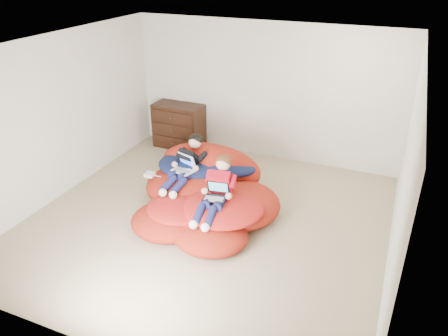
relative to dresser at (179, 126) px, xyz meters
The scene contains 9 objects.
room_shell 2.79m from the dresser, 53.59° to the right, with size 5.10×5.10×2.77m.
dresser is the anchor object (origin of this frame).
beanbag_pile 2.46m from the dresser, 52.55° to the right, with size 2.22×2.24×0.83m.
cream_pillow 1.58m from the dresser, 50.33° to the right, with size 0.40×0.25×0.25m, color #EDE9CD.
older_boy 2.11m from the dresser, 57.98° to the right, with size 0.38×1.11×0.63m.
younger_boy 2.96m from the dresser, 51.45° to the right, with size 0.35×0.99×0.72m.
laptop_white 2.19m from the dresser, 59.33° to the right, with size 0.37×0.39×0.23m.
laptop_black 2.99m from the dresser, 51.94° to the right, with size 0.33×0.33×0.22m.
power_adapter 2.07m from the dresser, 74.48° to the right, with size 0.14×0.14×0.05m, color silver.
Camera 1 is at (2.31, -4.87, 3.56)m, focal length 35.00 mm.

